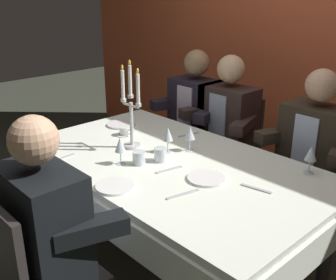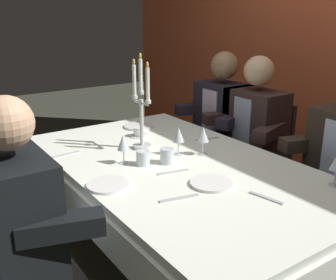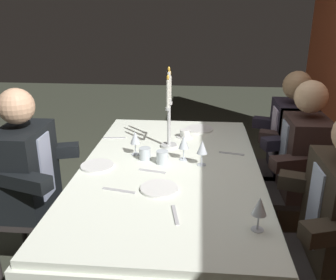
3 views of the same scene
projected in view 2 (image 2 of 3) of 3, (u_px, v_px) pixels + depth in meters
ground_plane at (177, 277)px, 2.39m from camera, size 12.00×12.00×0.00m
dining_table at (178, 183)px, 2.20m from camera, size 1.94×1.14×0.74m
candelabra at (141, 111)px, 2.33m from camera, size 0.19×0.11×0.57m
dinner_plate_0 at (108, 185)px, 1.88m from camera, size 0.21×0.21×0.01m
dinner_plate_1 at (139, 126)px, 2.82m from camera, size 0.22×0.22×0.01m
dinner_plate_2 at (212, 183)px, 1.90m from camera, size 0.21×0.21×0.01m
wine_glass_0 at (179, 136)px, 2.25m from camera, size 0.07×0.07×0.16m
wine_glass_1 at (123, 143)px, 2.12m from camera, size 0.07×0.07×0.16m
wine_glass_3 at (203, 135)px, 2.26m from camera, size 0.07×0.07×0.16m
water_tumbler_0 at (143, 158)px, 2.13m from camera, size 0.07×0.07×0.08m
water_tumbler_1 at (167, 156)px, 2.15m from camera, size 0.08×0.08×0.08m
coffee_cup_0 at (139, 132)px, 2.61m from camera, size 0.13×0.12×0.06m
fork_0 at (173, 172)px, 2.04m from camera, size 0.05×0.17×0.01m
fork_1 at (266, 198)px, 1.76m from camera, size 0.17×0.05×0.01m
fork_2 at (66, 155)px, 2.28m from camera, size 0.03×0.17×0.01m
fork_3 at (207, 139)px, 2.56m from camera, size 0.05×0.17×0.01m
knife_4 at (179, 198)px, 1.75m from camera, size 0.06×0.19×0.01m
seated_diner_0 at (223, 116)px, 3.13m from camera, size 0.63×0.48×1.24m
seated_diner_1 at (256, 127)px, 2.85m from camera, size 0.63×0.48×1.24m
seated_diner_2 at (17, 219)px, 1.60m from camera, size 0.63×0.48×1.24m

